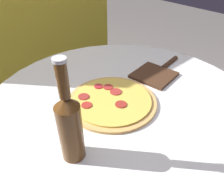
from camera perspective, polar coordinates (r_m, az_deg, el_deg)
table at (r=0.92m, az=2.55°, el=-9.22°), size 1.01×1.01×0.73m
fence_panel at (r=1.58m, az=-25.98°, el=20.12°), size 1.61×0.04×1.70m
pizza at (r=0.79m, az=-0.05°, el=-0.70°), size 0.32×0.32×0.02m
beer_bottle at (r=0.55m, az=-10.98°, el=-7.03°), size 0.06×0.06×0.29m
pizza_paddle at (r=0.97m, az=11.60°, el=6.48°), size 0.30×0.18×0.02m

